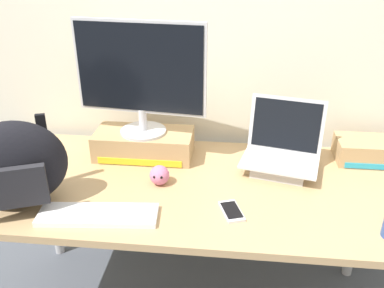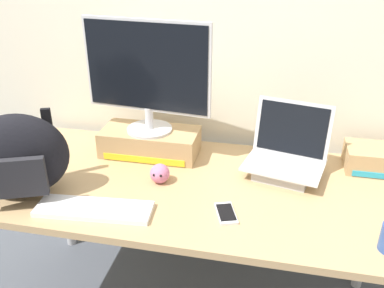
{
  "view_description": "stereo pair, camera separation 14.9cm",
  "coord_description": "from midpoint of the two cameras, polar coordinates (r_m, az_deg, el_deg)",
  "views": [
    {
      "loc": [
        0.16,
        -1.45,
        1.63
      ],
      "look_at": [
        0.0,
        0.0,
        0.91
      ],
      "focal_mm": 38.72,
      "sensor_mm": 36.0,
      "label": 1
    },
    {
      "loc": [
        0.3,
        -1.43,
        1.63
      ],
      "look_at": [
        0.0,
        0.0,
        0.91
      ],
      "focal_mm": 38.72,
      "sensor_mm": 36.0,
      "label": 2
    }
  ],
  "objects": [
    {
      "name": "back_wall",
      "position": [
        1.98,
        -0.62,
        16.7
      ],
      "size": [
        7.0,
        0.1,
        2.6
      ],
      "primitive_type": "cube",
      "color": "silver",
      "rests_on": "ground"
    },
    {
      "name": "desk",
      "position": [
        1.75,
        -2.46,
        -7.34
      ],
      "size": [
        1.74,
        0.8,
        0.73
      ],
      "color": "tan",
      "rests_on": "ground"
    },
    {
      "name": "toner_box_yellow",
      "position": [
        1.92,
        -8.84,
        -0.03
      ],
      "size": [
        0.44,
        0.22,
        0.12
      ],
      "color": "tan",
      "rests_on": "desk"
    },
    {
      "name": "desktop_monitor",
      "position": [
        1.8,
        -9.56,
        9.26
      ],
      "size": [
        0.57,
        0.21,
        0.5
      ],
      "rotation": [
        0.0,
        0.0,
        -0.11
      ],
      "color": "silver",
      "rests_on": "toner_box_yellow"
    },
    {
      "name": "open_laptop",
      "position": [
        1.81,
        9.87,
        -1.84
      ],
      "size": [
        0.37,
        0.31,
        0.3
      ],
      "rotation": [
        0.0,
        0.0,
        -0.23
      ],
      "color": "#ADADB2",
      "rests_on": "desk"
    },
    {
      "name": "external_keyboard",
      "position": [
        1.57,
        -15.55,
        -9.43
      ],
      "size": [
        0.44,
        0.17,
        0.02
      ],
      "rotation": [
        0.0,
        0.0,
        0.09
      ],
      "color": "white",
      "rests_on": "desk"
    },
    {
      "name": "messenger_backpack",
      "position": [
        1.67,
        -25.65,
        -2.68
      ],
      "size": [
        0.42,
        0.32,
        0.34
      ],
      "rotation": [
        0.0,
        0.0,
        0.38
      ],
      "color": "black",
      "rests_on": "desk"
    },
    {
      "name": "cell_phone",
      "position": [
        1.54,
        2.69,
        -9.29
      ],
      "size": [
        0.1,
        0.15,
        0.01
      ],
      "rotation": [
        0.0,
        0.0,
        0.34
      ],
      "color": "silver",
      "rests_on": "desk"
    },
    {
      "name": "plush_toy",
      "position": [
        1.7,
        -7.02,
        -4.34
      ],
      "size": [
        0.08,
        0.08,
        0.08
      ],
      "color": "#CC7099",
      "rests_on": "desk"
    },
    {
      "name": "toner_box_cyan",
      "position": [
        2.0,
        21.68,
        -0.9
      ],
      "size": [
        0.32,
        0.18,
        0.1
      ],
      "color": "tan",
      "rests_on": "desk"
    }
  ]
}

